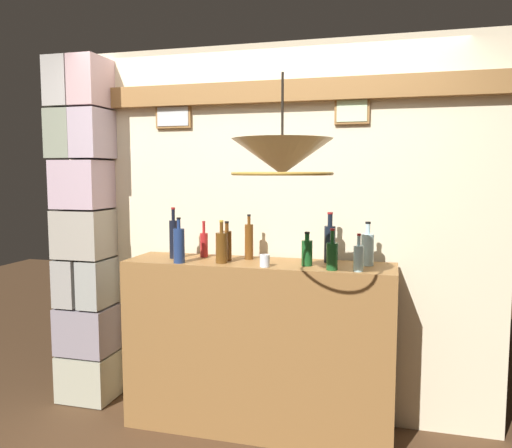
% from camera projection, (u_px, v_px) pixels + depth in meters
% --- Properties ---
extents(panelled_rear_partition, '(3.08, 0.15, 2.54)m').
position_uv_depth(panelled_rear_partition, '(269.00, 224.00, 3.50)').
color(panelled_rear_partition, beige).
rests_on(panelled_rear_partition, ground).
extents(stone_pillar, '(0.39, 0.37, 2.47)m').
position_uv_depth(stone_pillar, '(86.00, 233.00, 3.71)').
color(stone_pillar, '#A7A78F').
rests_on(stone_pillar, ground).
extents(bar_shelf_unit, '(1.73, 0.43, 1.11)m').
position_uv_depth(bar_shelf_unit, '(258.00, 347.00, 3.30)').
color(bar_shelf_unit, olive).
rests_on(bar_shelf_unit, ground).
extents(liquor_bottle_whiskey, '(0.07, 0.07, 0.32)m').
position_uv_depth(liquor_bottle_whiskey, '(330.00, 242.00, 3.23)').
color(liquor_bottle_whiskey, black).
rests_on(liquor_bottle_whiskey, bar_shelf_unit).
extents(liquor_bottle_mezcal, '(0.06, 0.06, 0.30)m').
position_uv_depth(liquor_bottle_mezcal, '(249.00, 241.00, 3.34)').
color(liquor_bottle_mezcal, brown).
rests_on(liquor_bottle_mezcal, bar_shelf_unit).
extents(liquor_bottle_bourbon, '(0.05, 0.05, 0.25)m').
position_uv_depth(liquor_bottle_bourbon, '(204.00, 244.00, 3.43)').
color(liquor_bottle_bourbon, maroon).
rests_on(liquor_bottle_bourbon, bar_shelf_unit).
extents(liquor_bottle_rye, '(0.07, 0.07, 0.21)m').
position_uv_depth(liquor_bottle_rye, '(307.00, 252.00, 3.12)').
color(liquor_bottle_rye, '#174D20').
rests_on(liquor_bottle_rye, bar_shelf_unit).
extents(liquor_bottle_vermouth, '(0.06, 0.06, 0.26)m').
position_uv_depth(liquor_bottle_vermouth, '(227.00, 245.00, 3.30)').
color(liquor_bottle_vermouth, '#593312').
rests_on(liquor_bottle_vermouth, bar_shelf_unit).
extents(liquor_bottle_vodka, '(0.06, 0.06, 0.22)m').
position_uv_depth(liquor_bottle_vodka, '(359.00, 258.00, 2.94)').
color(liquor_bottle_vodka, '#A5D2D9').
rests_on(liquor_bottle_vodka, bar_shelf_unit).
extents(liquor_bottle_sherry, '(0.07, 0.07, 0.27)m').
position_uv_depth(liquor_bottle_sherry, '(222.00, 247.00, 3.21)').
color(liquor_bottle_sherry, '#593612').
rests_on(liquor_bottle_sherry, bar_shelf_unit).
extents(liquor_bottle_tequila, '(0.06, 0.06, 0.34)m').
position_uv_depth(liquor_bottle_tequila, '(174.00, 238.00, 3.38)').
color(liquor_bottle_tequila, black).
rests_on(liquor_bottle_tequila, bar_shelf_unit).
extents(liquor_bottle_rum, '(0.07, 0.07, 0.29)m').
position_uv_depth(liquor_bottle_rum, '(179.00, 245.00, 3.21)').
color(liquor_bottle_rum, navy).
rests_on(liquor_bottle_rum, bar_shelf_unit).
extents(liquor_bottle_scotch, '(0.07, 0.07, 0.25)m').
position_uv_depth(liquor_bottle_scotch, '(332.00, 255.00, 2.98)').
color(liquor_bottle_scotch, '#1A4C20').
rests_on(liquor_bottle_scotch, bar_shelf_unit).
extents(liquor_bottle_brandy, '(0.08, 0.08, 0.27)m').
position_uv_depth(liquor_bottle_brandy, '(367.00, 249.00, 3.13)').
color(liquor_bottle_brandy, silver).
rests_on(liquor_bottle_brandy, bar_shelf_unit).
extents(glass_tumbler_rocks, '(0.06, 0.06, 0.08)m').
position_uv_depth(glass_tumbler_rocks, '(265.00, 261.00, 3.08)').
color(glass_tumbler_rocks, silver).
rests_on(glass_tumbler_rocks, bar_shelf_unit).
extents(pendant_lamp, '(0.48, 0.48, 0.47)m').
position_uv_depth(pendant_lamp, '(282.00, 158.00, 2.38)').
color(pendant_lamp, beige).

